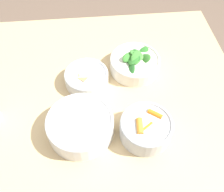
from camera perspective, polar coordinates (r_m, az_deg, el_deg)
ground_plane at (r=1.50m, az=-1.71°, el=-17.08°), size 10.00×10.00×0.00m
dining_table at (r=0.95m, az=-2.60°, el=-4.17°), size 0.98×0.87×0.74m
bowl_carrots at (r=0.73m, az=7.73°, el=-7.29°), size 0.15×0.15×0.07m
bowl_greens at (r=0.90m, az=5.28°, el=7.54°), size 0.18×0.18×0.09m
bowl_beans_hotdog at (r=0.74m, az=-7.22°, el=-6.79°), size 0.20×0.20×0.06m
bowl_cookies at (r=0.86m, az=-5.85°, el=4.26°), size 0.15×0.15×0.05m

